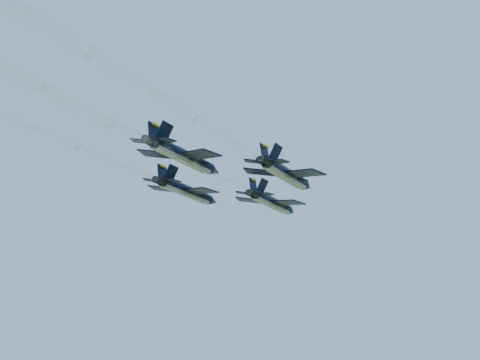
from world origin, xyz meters
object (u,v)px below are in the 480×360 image
Objects in this scene: jet_lead at (273,203)px; jet_left at (188,191)px; jet_slot at (185,157)px; jet_right at (287,174)px.

jet_left is (-7.45, -15.03, 0.00)m from jet_lead.
jet_lead is 1.00× the size of jet_left.
jet_lead is at bearing 54.01° from jet_left.
jet_slot is (11.20, -11.74, 0.00)m from jet_left.
jet_right is at bearing 56.06° from jet_slot.
jet_right is 17.41m from jet_slot.
jet_slot is at bearing -55.98° from jet_left.
jet_lead is 16.77m from jet_left.
jet_left is 18.82m from jet_right.
jet_lead is 27.03m from jet_slot.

